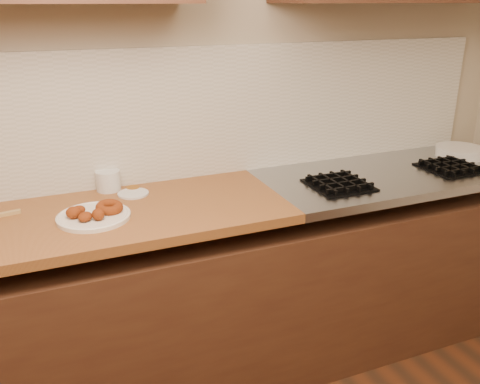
% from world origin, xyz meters
% --- Properties ---
extents(wall_back, '(4.00, 0.02, 2.70)m').
position_xyz_m(wall_back, '(0.00, 2.00, 1.35)').
color(wall_back, tan).
rests_on(wall_back, ground).
extents(base_cabinet, '(3.60, 0.60, 0.77)m').
position_xyz_m(base_cabinet, '(0.00, 1.69, 0.39)').
color(base_cabinet, '#482818').
rests_on(base_cabinet, floor).
extents(stovetop, '(1.30, 0.62, 0.04)m').
position_xyz_m(stovetop, '(1.15, 1.69, 0.88)').
color(stovetop, '#9EA0A5').
rests_on(stovetop, base_cabinet).
extents(backsplash, '(3.60, 0.02, 0.60)m').
position_xyz_m(backsplash, '(0.00, 1.99, 1.20)').
color(backsplash, beige).
rests_on(backsplash, wall_back).
extents(burner_grates, '(0.91, 0.26, 0.03)m').
position_xyz_m(burner_grates, '(1.13, 1.61, 0.91)').
color(burner_grates, black).
rests_on(burner_grates, stovetop).
extents(donut_plate, '(0.28, 0.28, 0.02)m').
position_xyz_m(donut_plate, '(-0.28, 1.65, 0.91)').
color(donut_plate, white).
rests_on(donut_plate, butcher_block).
extents(ring_donut, '(0.15, 0.15, 0.05)m').
position_xyz_m(ring_donut, '(-0.21, 1.66, 0.93)').
color(ring_donut, '#7B2A05').
rests_on(ring_donut, donut_plate).
extents(fried_dough_chunks, '(0.14, 0.15, 0.05)m').
position_xyz_m(fried_dough_chunks, '(-0.31, 1.63, 0.94)').
color(fried_dough_chunks, '#7B2A05').
rests_on(fried_dough_chunks, donut_plate).
extents(plastic_tub, '(0.13, 0.13, 0.09)m').
position_xyz_m(plastic_tub, '(-0.17, 1.95, 0.94)').
color(plastic_tub, silver).
rests_on(plastic_tub, butcher_block).
extents(tub_lid, '(0.18, 0.18, 0.01)m').
position_xyz_m(tub_lid, '(-0.08, 1.85, 0.90)').
color(tub_lid, silver).
rests_on(tub_lid, butcher_block).
extents(brass_jar_lid, '(0.06, 0.06, 0.01)m').
position_xyz_m(brass_jar_lid, '(-0.07, 1.92, 0.91)').
color(brass_jar_lid, '#BA7421').
rests_on(brass_jar_lid, butcher_block).
extents(plate_stack, '(0.25, 0.25, 0.05)m').
position_xyz_m(plate_stack, '(1.66, 1.76, 0.92)').
color(plate_stack, silver).
rests_on(plate_stack, stovetop).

